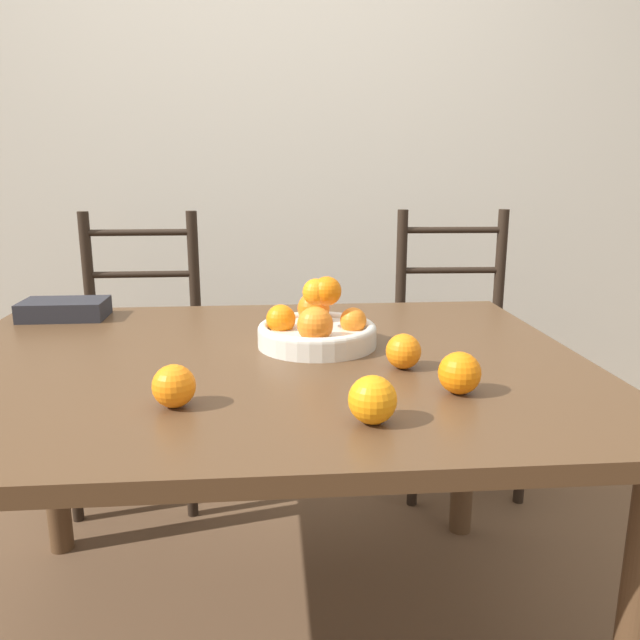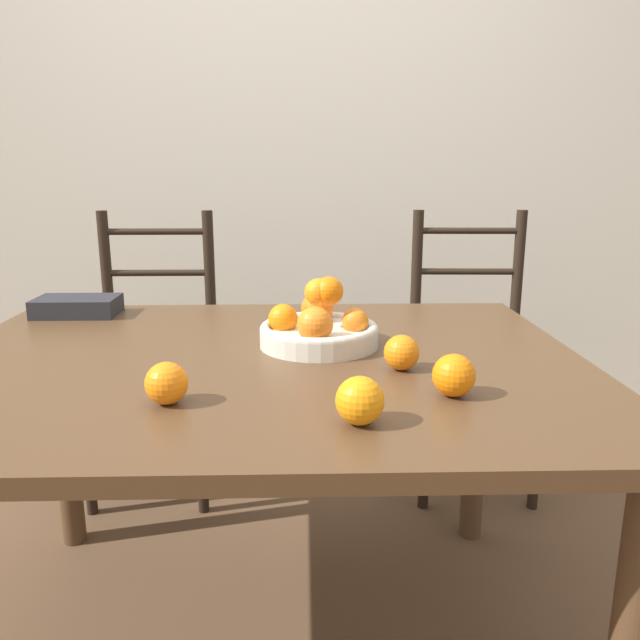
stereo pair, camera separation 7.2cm
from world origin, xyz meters
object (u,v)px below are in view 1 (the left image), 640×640
(orange_loose_0, at_px, (403,351))
(fruit_bowl, at_px, (317,327))
(orange_loose_3, at_px, (373,400))
(orange_loose_2, at_px, (460,373))
(orange_loose_1, at_px, (174,386))
(chair_left, at_px, (140,364))
(book_stack, at_px, (64,309))
(chair_right, at_px, (456,356))

(orange_loose_0, bearing_deg, fruit_bowl, 131.87)
(orange_loose_3, bearing_deg, orange_loose_2, 34.22)
(orange_loose_0, xyz_separation_m, orange_loose_3, (-0.11, -0.28, 0.00))
(orange_loose_0, height_order, orange_loose_2, orange_loose_2)
(orange_loose_1, distance_m, orange_loose_3, 0.34)
(orange_loose_1, distance_m, orange_loose_2, 0.51)
(orange_loose_3, xyz_separation_m, chair_left, (-0.63, 1.23, -0.31))
(orange_loose_2, distance_m, chair_left, 1.40)
(fruit_bowl, xyz_separation_m, orange_loose_3, (0.05, -0.46, -0.00))
(orange_loose_2, bearing_deg, book_stack, 143.60)
(orange_loose_3, height_order, chair_left, chair_left)
(orange_loose_2, bearing_deg, orange_loose_3, -145.78)
(orange_loose_0, distance_m, chair_left, 1.24)
(fruit_bowl, relative_size, chair_right, 0.28)
(orange_loose_2, xyz_separation_m, orange_loose_3, (-0.18, -0.12, 0.00))
(orange_loose_1, xyz_separation_m, book_stack, (-0.40, 0.69, -0.01))
(orange_loose_1, height_order, book_stack, orange_loose_1)
(orange_loose_3, bearing_deg, orange_loose_0, 68.31)
(chair_right, bearing_deg, book_stack, -158.42)
(chair_left, bearing_deg, orange_loose_1, -75.42)
(chair_right, bearing_deg, orange_loose_0, -111.04)
(orange_loose_3, distance_m, chair_right, 1.37)
(orange_loose_2, height_order, orange_loose_3, orange_loose_3)
(orange_loose_1, height_order, chair_right, chair_right)
(orange_loose_3, relative_size, chair_right, 0.08)
(fruit_bowl, distance_m, orange_loose_2, 0.41)
(orange_loose_0, relative_size, book_stack, 0.33)
(orange_loose_1, xyz_separation_m, chair_right, (0.85, 1.13, -0.31))
(fruit_bowl, bearing_deg, orange_loose_3, -83.25)
(orange_loose_0, relative_size, orange_loose_2, 0.93)
(orange_loose_2, xyz_separation_m, chair_right, (0.34, 1.10, -0.31))
(orange_loose_1, bearing_deg, chair_right, 52.98)
(fruit_bowl, relative_size, orange_loose_1, 3.65)
(fruit_bowl, xyz_separation_m, book_stack, (-0.67, 0.33, -0.02))
(orange_loose_0, xyz_separation_m, orange_loose_2, (0.07, -0.15, 0.00))
(orange_loose_2, bearing_deg, chair_left, 126.21)
(orange_loose_0, distance_m, orange_loose_1, 0.47)
(orange_loose_3, relative_size, book_stack, 0.36)
(orange_loose_1, bearing_deg, orange_loose_0, 22.13)
(chair_left, bearing_deg, fruit_bowl, -53.41)
(fruit_bowl, distance_m, book_stack, 0.75)
(orange_loose_1, distance_m, book_stack, 0.80)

